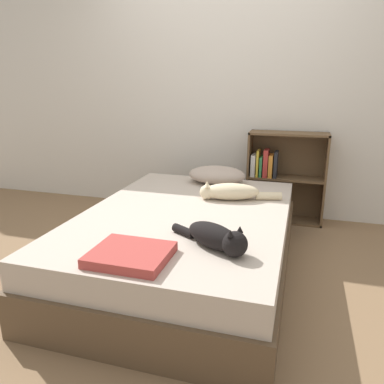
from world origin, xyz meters
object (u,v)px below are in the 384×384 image
cat_dark (218,238)px  pillow (217,175)px  cat_light (230,192)px  bookshelf (282,174)px  bed (186,242)px

cat_dark → pillow: bearing=133.0°
cat_light → bookshelf: size_ratio=0.71×
bed → cat_dark: cat_dark is taller
pillow → cat_dark: bearing=-77.0°
cat_light → bed: bearing=42.4°
bed → pillow: (0.04, 0.81, 0.30)m
pillow → cat_dark: size_ratio=1.04×
cat_dark → bookshelf: 1.83m
cat_dark → bed: bearing=153.2°
bookshelf → bed: bearing=-114.3°
cat_light → pillow: bearing=-79.7°
bed → cat_dark: 0.69m
bookshelf → cat_dark: bearing=-97.4°
pillow → bookshelf: bookshelf is taller
pillow → bed: bearing=-92.5°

